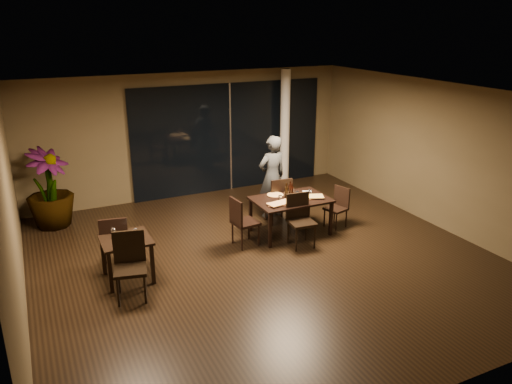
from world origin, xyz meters
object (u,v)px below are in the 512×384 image
object	(u,v)px
main_table	(291,202)
bottle_a	(286,190)
side_table	(126,245)
potted_plant	(49,188)
chair_main_far	(279,198)
chair_main_near	(300,217)
chair_side_far	(115,240)
diner	(272,177)
chair_side_near	(130,262)
chair_main_right	(338,205)
bottle_b	(292,191)
bottle_c	(290,189)
chair_main_left	(241,220)

from	to	relation	value
main_table	bottle_a	world-z (taller)	bottle_a
side_table	potted_plant	size ratio (longest dim) A/B	0.48
chair_main_far	chair_main_near	size ratio (longest dim) A/B	1.01
chair_side_far	diner	bearing A→B (deg)	-152.95
chair_side_near	potted_plant	bearing A→B (deg)	116.89
chair_main_near	chair_main_right	bearing A→B (deg)	25.13
chair_main_right	bottle_b	distance (m)	1.15
chair_side_near	bottle_c	size ratio (longest dim) A/B	3.19
chair_main_right	chair_side_far	distance (m)	4.61
chair_main_left	chair_main_right	xyz separation A→B (m)	(2.24, 0.03, -0.07)
main_table	side_table	size ratio (longest dim) A/B	1.88
chair_main_near	bottle_b	distance (m)	0.64
main_table	diner	world-z (taller)	diner
diner	bottle_c	size ratio (longest dim) A/B	5.48
chair_side_far	bottle_a	world-z (taller)	bottle_a
chair_side_near	diner	distance (m)	4.12
chair_main_far	bottle_b	xyz separation A→B (m)	(-0.01, -0.56, 0.33)
chair_side_near	side_table	bearing A→B (deg)	97.08
chair_main_right	bottle_a	size ratio (longest dim) A/B	2.75
side_table	chair_main_far	xyz separation A→B (m)	(3.44, 1.06, -0.05)
chair_main_far	chair_side_far	size ratio (longest dim) A/B	1.02
side_table	chair_main_right	size ratio (longest dim) A/B	0.94
chair_main_left	bottle_b	distance (m)	1.23
chair_side_near	bottle_b	bearing A→B (deg)	29.73
chair_side_far	diner	world-z (taller)	diner
chair_main_near	bottle_b	world-z (taller)	bottle_b
side_table	chair_main_left	distance (m)	2.29
chair_main_right	bottle_c	size ratio (longest dim) A/B	2.55
chair_main_left	bottle_a	distance (m)	1.17
chair_side_far	bottle_a	bearing A→B (deg)	-166.87
bottle_b	potted_plant	bearing A→B (deg)	150.42
chair_side_near	chair_side_far	bearing A→B (deg)	106.15
main_table	bottle_a	bearing A→B (deg)	121.73
chair_side_far	bottle_b	world-z (taller)	bottle_b
chair_main_right	chair_main_left	bearing A→B (deg)	-104.95
chair_main_right	bottle_b	bearing A→B (deg)	-111.22
bottle_a	chair_side_near	bearing A→B (deg)	-161.29
side_table	bottle_b	size ratio (longest dim) A/B	2.56
chair_main_left	potted_plant	bearing A→B (deg)	44.80
main_table	bottle_c	size ratio (longest dim) A/B	4.50
side_table	chair_main_far	distance (m)	3.60
chair_main_far	bottle_a	size ratio (longest dim) A/B	3.31
chair_main_far	bottle_a	xyz separation A→B (m)	(-0.09, -0.47, 0.33)
chair_main_right	potted_plant	xyz separation A→B (m)	(-5.44, 2.59, 0.36)
potted_plant	bottle_b	xyz separation A→B (m)	(4.37, -2.48, 0.07)
chair_main_near	bottle_a	world-z (taller)	bottle_a
bottle_a	bottle_c	distance (m)	0.09
potted_plant	bottle_b	world-z (taller)	potted_plant
diner	bottle_b	distance (m)	1.01
chair_side_near	diner	world-z (taller)	diner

